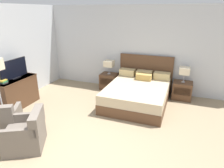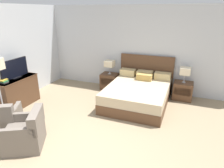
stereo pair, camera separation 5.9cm
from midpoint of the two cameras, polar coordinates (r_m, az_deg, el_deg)
The scene contains 15 objects.
ground_plane at distance 3.78m, azimuth -11.19°, elevation -21.83°, with size 11.64×11.64×0.00m, color #998466.
wall_back at distance 6.53m, azimuth 6.63°, elevation 9.88°, with size 7.03×0.06×2.68m, color silver.
wall_left at distance 6.15m, azimuth -27.58°, elevation 7.06°, with size 0.06×5.68×2.68m, color silver.
bed at distance 5.74m, azimuth 7.79°, elevation -2.50°, with size 1.69×2.10×1.19m.
nightstand_left at distance 6.73m, azimuth -0.42°, elevation 0.82°, with size 0.55×0.46×0.52m.
nightstand_right at distance 6.30m, azimuth 19.78°, elevation -1.83°, with size 0.55×0.46×0.52m.
table_lamp_left at distance 6.55m, azimuth -0.43°, elevation 5.82°, with size 0.29×0.29×0.45m.
table_lamp_right at distance 6.12m, azimuth 20.45°, elevation 3.45°, with size 0.29×0.29×0.45m.
dresser at distance 6.06m, azimuth -25.26°, elevation -1.97°, with size 0.54×1.16×0.80m.
tv at distance 5.90m, azimuth -25.86°, elevation 3.88°, with size 0.18×0.87×0.51m.
book_red_cover at distance 5.69m, azimuth -28.38°, elevation 0.46°, with size 0.25×0.15×0.03m, color #383333.
book_blue_cover at distance 5.69m, azimuth -28.44°, elevation 0.74°, with size 0.22×0.15×0.03m, color #2D7042.
book_small_top at distance 5.69m, azimuth -28.58°, elevation 1.02°, with size 0.19×0.19×0.03m, color gold.
armchair_by_window at distance 4.91m, azimuth -28.62°, elevation -9.39°, with size 0.94×0.94×0.76m.
armchair_companion at distance 4.28m, azimuth -22.98°, elevation -12.87°, with size 0.93×0.93×0.76m.
Camera 2 is at (1.66, -2.29, 2.52)m, focal length 32.00 mm.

